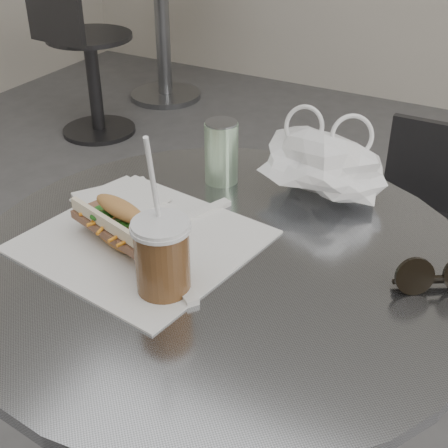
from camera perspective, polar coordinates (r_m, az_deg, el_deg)
The scene contains 11 objects.
cafe_table at distance 1.10m, azimuth -0.21°, elevation -14.65°, with size 0.76×0.76×0.74m.
bg_table at distance 3.57m, azimuth -5.71°, elevation 18.46°, with size 0.70×0.70×0.74m.
chair_far at distance 1.72m, azimuth 16.84°, elevation -4.04°, with size 0.35×0.35×0.66m.
bg_chair at distance 3.14m, azimuth -12.52°, elevation 13.82°, with size 0.41×0.42×0.77m.
sandwich_paper at distance 0.96m, azimuth -7.52°, elevation -1.49°, with size 0.32×0.30×0.00m, color white.
banh_mi at distance 0.93m, azimuth -9.51°, elevation -0.14°, with size 0.23×0.14×0.07m.
iced_coffee at distance 0.83m, azimuth -5.67°, elevation -2.93°, with size 0.08×0.08×0.23m.
sunglasses at distance 0.89m, azimuth 18.91°, elevation -4.61°, with size 0.11×0.09×0.05m.
plastic_bag at distance 1.08m, azimuth 8.84°, elevation 5.31°, with size 0.21×0.16×0.10m, color white, non-canonical shape.
napkin_stack at distance 1.06m, azimuth -9.40°, elevation 2.04°, with size 0.18×0.18×0.01m.
drink_can at distance 1.10m, azimuth -0.24°, elevation 6.58°, with size 0.06×0.06×0.11m.
Camera 1 is at (0.37, -0.47, 1.26)m, focal length 50.00 mm.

